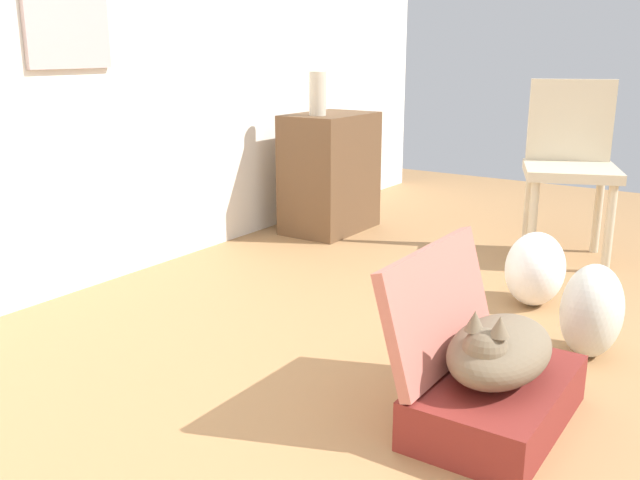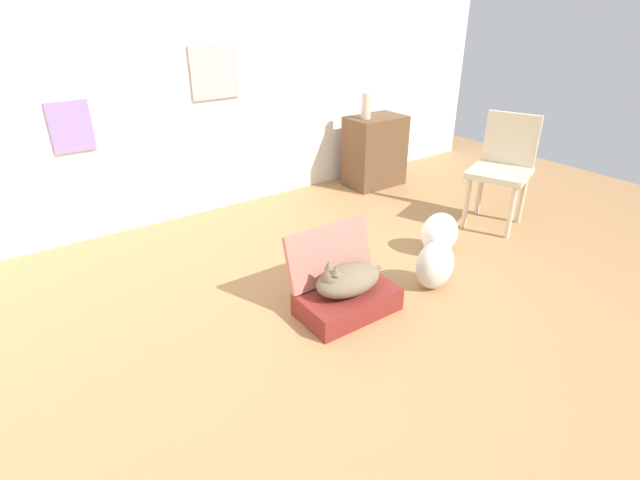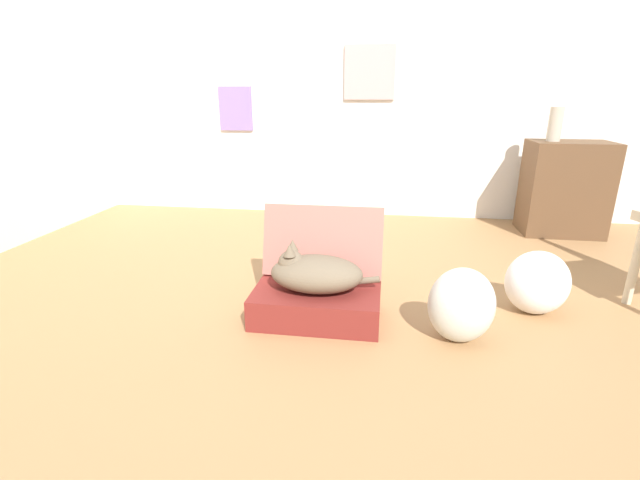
% 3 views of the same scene
% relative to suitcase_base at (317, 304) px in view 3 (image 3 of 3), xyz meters
% --- Properties ---
extents(ground_plane, '(7.68, 7.68, 0.00)m').
position_rel_suitcase_base_xyz_m(ground_plane, '(0.10, -0.18, -0.07)').
color(ground_plane, '#9E7247').
rests_on(ground_plane, ground).
extents(wall_back, '(6.40, 0.15, 2.60)m').
position_rel_suitcase_base_xyz_m(wall_back, '(0.10, 2.08, 1.22)').
color(wall_back, silver).
rests_on(wall_back, ground).
extents(suitcase_base, '(0.61, 0.37, 0.15)m').
position_rel_suitcase_base_xyz_m(suitcase_base, '(0.00, 0.00, 0.00)').
color(suitcase_base, maroon).
rests_on(suitcase_base, ground).
extents(suitcase_lid, '(0.61, 0.13, 0.36)m').
position_rel_suitcase_base_xyz_m(suitcase_lid, '(0.00, 0.20, 0.26)').
color(suitcase_lid, '#B26356').
rests_on(suitcase_lid, suitcase_base).
extents(cat, '(0.52, 0.27, 0.24)m').
position_rel_suitcase_base_xyz_m(cat, '(-0.01, 0.00, 0.17)').
color(cat, brown).
rests_on(cat, suitcase_base).
extents(plastic_bag_white, '(0.29, 0.22, 0.34)m').
position_rel_suitcase_base_xyz_m(plastic_bag_white, '(0.65, -0.11, 0.10)').
color(plastic_bag_white, silver).
rests_on(plastic_bag_white, ground).
extents(plastic_bag_clear, '(0.30, 0.25, 0.32)m').
position_rel_suitcase_base_xyz_m(plastic_bag_clear, '(1.07, 0.22, 0.09)').
color(plastic_bag_clear, white).
rests_on(plastic_bag_clear, ground).
extents(side_table, '(0.58, 0.38, 0.71)m').
position_rel_suitcase_base_xyz_m(side_table, '(1.66, 1.67, 0.28)').
color(side_table, brown).
rests_on(side_table, ground).
extents(vase_tall, '(0.10, 0.10, 0.25)m').
position_rel_suitcase_base_xyz_m(vase_tall, '(1.52, 1.66, 0.76)').
color(vase_tall, '#B7AD99').
rests_on(vase_tall, side_table).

